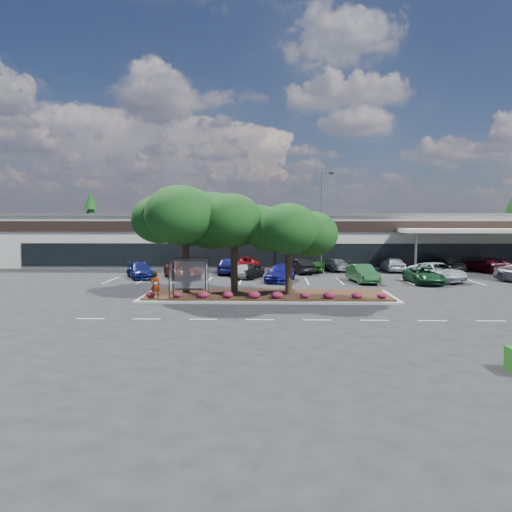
{
  "coord_description": "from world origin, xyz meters",
  "views": [
    {
      "loc": [
        -1.81,
        -31.59,
        5.65
      ],
      "look_at": [
        -3.0,
        9.13,
        2.6
      ],
      "focal_mm": 35.0,
      "sensor_mm": 36.0,
      "label": 1
    }
  ],
  "objects": [
    {
      "name": "car_3",
      "position": [
        -4.42,
        15.56,
        0.68
      ],
      "size": [
        1.81,
        4.06,
        1.36
      ],
      "primitive_type": "imported",
      "rotation": [
        0.0,
        0.0,
        -0.05
      ],
      "color": "#ACAFB7",
      "rests_on": "ground"
    },
    {
      "name": "car_0",
      "position": [
        -14.21,
        15.3,
        0.73
      ],
      "size": [
        3.91,
        5.4,
        1.45
      ],
      "primitive_type": "imported",
      "rotation": [
        0.0,
        0.0,
        0.42
      ],
      "color": "#0D1552",
      "rests_on": "ground"
    },
    {
      "name": "shrub_row",
      "position": [
        -2.0,
        1.9,
        0.51
      ],
      "size": [
        17.0,
        0.8,
        0.5
      ],
      "primitive_type": null,
      "color": "maroon",
      "rests_on": "landscape_island"
    },
    {
      "name": "car_14",
      "position": [
        5.02,
        22.38,
        0.68
      ],
      "size": [
        3.43,
        5.07,
        1.36
      ],
      "primitive_type": "imported",
      "rotation": [
        0.0,
        0.0,
        3.5
      ],
      "color": "slate",
      "rests_on": "ground"
    },
    {
      "name": "island_tree_west",
      "position": [
        -8.0,
        4.5,
        4.21
      ],
      "size": [
        7.2,
        7.2,
        7.89
      ],
      "primitive_type": null,
      "color": "#0F3910",
      "rests_on": "landscape_island"
    },
    {
      "name": "car_17",
      "position": [
        21.27,
        22.01,
        0.76
      ],
      "size": [
        3.8,
        5.91,
        1.52
      ],
      "primitive_type": "imported",
      "rotation": [
        0.0,
        0.0,
        3.39
      ],
      "color": "maroon",
      "rests_on": "ground"
    },
    {
      "name": "retail_store",
      "position": [
        0.06,
        33.91,
        3.15
      ],
      "size": [
        80.4,
        25.2,
        6.25
      ],
      "color": "beige",
      "rests_on": "ground"
    },
    {
      "name": "car_11",
      "position": [
        -4.6,
        22.19,
        0.79
      ],
      "size": [
        3.61,
        6.06,
        1.58
      ],
      "primitive_type": "imported",
      "rotation": [
        0.0,
        0.0,
        3.32
      ],
      "color": "maroon",
      "rests_on": "ground"
    },
    {
      "name": "landscape_island",
      "position": [
        -2.0,
        4.0,
        0.12
      ],
      "size": [
        18.0,
        6.0,
        0.26
      ],
      "color": "#969591",
      "rests_on": "ground"
    },
    {
      "name": "car_1",
      "position": [
        -10.11,
        15.02,
        0.78
      ],
      "size": [
        4.62,
        6.18,
        1.56
      ],
      "primitive_type": "imported",
      "rotation": [
        0.0,
        0.0,
        0.41
      ],
      "color": "#641E0C",
      "rests_on": "ground"
    },
    {
      "name": "island_tree_east",
      "position": [
        -0.5,
        3.7,
        3.51
      ],
      "size": [
        5.8,
        5.8,
        6.5
      ],
      "primitive_type": null,
      "color": "#0F3910",
      "rests_on": "landscape_island"
    },
    {
      "name": "conifer_north_west",
      "position": [
        -30.0,
        46.0,
        5.0
      ],
      "size": [
        4.4,
        4.4,
        10.0
      ],
      "primitive_type": "cone",
      "color": "#0F3910",
      "rests_on": "ground"
    },
    {
      "name": "car_7",
      "position": [
        13.27,
        13.71,
        0.83
      ],
      "size": [
        4.7,
        6.58,
        1.66
      ],
      "primitive_type": "imported",
      "rotation": [
        0.0,
        0.0,
        0.36
      ],
      "color": "silver",
      "rests_on": "ground"
    },
    {
      "name": "lane_markings",
      "position": [
        -0.14,
        10.42,
        0.01
      ],
      "size": [
        33.12,
        20.06,
        0.01
      ],
      "color": "silver",
      "rests_on": "ground"
    },
    {
      "name": "car_13",
      "position": [
        1.22,
        19.77,
        0.74
      ],
      "size": [
        2.98,
        4.78,
        1.49
      ],
      "primitive_type": "imported",
      "rotation": [
        0.0,
        0.0,
        3.48
      ],
      "color": "black",
      "rests_on": "ground"
    },
    {
      "name": "car_10",
      "position": [
        -6.06,
        19.09,
        0.86
      ],
      "size": [
        2.2,
        5.11,
        1.72
      ],
      "primitive_type": "imported",
      "rotation": [
        0.0,
        0.0,
        3.11
      ],
      "color": "navy",
      "rests_on": "ground"
    },
    {
      "name": "island_tree_mid",
      "position": [
        -4.5,
        5.2,
        3.92
      ],
      "size": [
        6.6,
        6.6,
        7.32
      ],
      "primitive_type": null,
      "color": "#0F3910",
      "rests_on": "landscape_island"
    },
    {
      "name": "car_12",
      "position": [
        3.13,
        21.14,
        0.66
      ],
      "size": [
        2.35,
        4.14,
        1.33
      ],
      "primitive_type": "imported",
      "rotation": [
        0.0,
        0.0,
        2.93
      ],
      "color": "#1C4C19",
      "rests_on": "ground"
    },
    {
      "name": "person_waiting",
      "position": [
        -9.61,
        1.7,
        1.16
      ],
      "size": [
        0.75,
        0.6,
        1.79
      ],
      "primitive_type": "imported",
      "rotation": [
        0.0,
        0.0,
        3.44
      ],
      "color": "#594C47",
      "rests_on": "landscape_island"
    },
    {
      "name": "car_2",
      "position": [
        -3.7,
        15.58,
        0.68
      ],
      "size": [
        2.91,
        4.32,
        1.37
      ],
      "primitive_type": "imported",
      "rotation": [
        0.0,
        0.0,
        -0.36
      ],
      "color": "black",
      "rests_on": "ground"
    },
    {
      "name": "car_6",
      "position": [
        11.58,
        12.03,
        0.73
      ],
      "size": [
        2.57,
        5.31,
        1.46
      ],
      "primitive_type": "imported",
      "rotation": [
        0.0,
        0.0,
        0.03
      ],
      "color": "#184425",
      "rests_on": "ground"
    },
    {
      "name": "car_5",
      "position": [
        6.36,
        12.62,
        0.8
      ],
      "size": [
        2.41,
        5.05,
        1.6
      ],
      "primitive_type": "imported",
      "rotation": [
        0.0,
        0.0,
        0.15
      ],
      "color": "#1E4E26",
      "rests_on": "ground"
    },
    {
      "name": "light_pole",
      "position": [
        3.61,
        20.54,
        4.69
      ],
      "size": [
        1.43,
        0.68,
        10.54
      ],
      "rotation": [
        0.0,
        0.0,
        -0.24
      ],
      "color": "#969591",
      "rests_on": "ground"
    },
    {
      "name": "car_16",
      "position": [
        16.44,
        21.07,
        0.81
      ],
      "size": [
        3.54,
        5.95,
        1.62
      ],
      "primitive_type": "imported",
      "rotation": [
        0.0,
        0.0,
        3.38
      ],
      "color": "black",
      "rests_on": "ground"
    },
    {
      "name": "car_4",
      "position": [
        -0.92,
        13.15,
        0.75
      ],
      "size": [
        3.24,
        5.48,
        1.49
      ],
      "primitive_type": "imported",
      "rotation": [
        0.0,
        0.0,
        -0.24
      ],
      "color": "navy",
      "rests_on": "ground"
    },
    {
      "name": "car_15",
      "position": [
        11.27,
        21.87,
        0.8
      ],
      "size": [
        2.03,
        4.74,
        1.59
      ],
      "primitive_type": "imported",
      "rotation": [
        0.0,
        0.0,
        3.17
      ],
      "color": "silver",
      "rests_on": "ground"
    },
    {
      "name": "conifer_north_east",
      "position": [
        34.0,
        44.0,
        4.5
      ],
      "size": [
        3.96,
        3.96,
        9.0
      ],
      "primitive_type": "cone",
      "color": "#0F3910",
      "rests_on": "ground"
    },
    {
      "name": "ground",
      "position": [
        0.0,
        0.0,
        0.0
      ],
      "size": [
        160.0,
        160.0,
        0.0
      ],
      "primitive_type": "plane",
      "color": "black",
      "rests_on": "ground"
    },
    {
      "name": "bus_shelter",
      "position": [
        -7.5,
        2.95,
        2.31
      ],
      "size": [
        2.75,
        1.55,
        2.59
      ],
      "color": "black",
      "rests_on": "landscape_island"
    }
  ]
}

